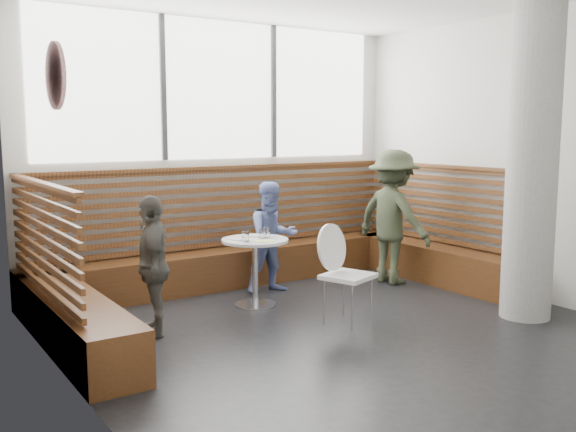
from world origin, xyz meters
TOP-DOWN VIEW (x-y plane):
  - room at (0.00, 0.00)m, footprint 5.00×5.00m
  - booth at (0.00, 1.77)m, footprint 5.00×2.50m
  - concrete_column at (1.85, -0.60)m, footprint 0.50×0.50m
  - wall_art at (-2.46, 0.40)m, footprint 0.03×0.50m
  - cafe_table at (-0.24, 1.28)m, footprint 0.72×0.72m
  - cafe_chair at (0.18, 0.29)m, footprint 0.47×0.46m
  - adult_man at (1.73, 1.25)m, footprint 0.73×1.13m
  - child_back at (0.24, 1.69)m, footprint 0.69×0.56m
  - child_left at (-1.53, 0.96)m, footprint 0.56×0.83m
  - plate_near at (-0.40, 1.34)m, footprint 0.19×0.19m
  - plate_far at (-0.17, 1.45)m, footprint 0.20×0.20m
  - glass_left at (-0.41, 1.19)m, footprint 0.08×0.08m
  - glass_mid at (-0.15, 1.28)m, footprint 0.06×0.06m
  - glass_right at (-0.09, 1.29)m, footprint 0.08×0.08m
  - menu_card at (-0.23, 1.11)m, footprint 0.24×0.20m

SIDE VIEW (x-z plane):
  - booth at x=0.00m, z-range -0.31..1.13m
  - cafe_table at x=-0.24m, z-range 0.16..0.90m
  - cafe_chair at x=0.18m, z-range 0.09..1.07m
  - child_back at x=0.24m, z-range 0.00..1.30m
  - child_left at x=-1.53m, z-range 0.00..1.31m
  - menu_card at x=-0.23m, z-range 0.74..0.74m
  - plate_near at x=-0.40m, z-range 0.74..0.75m
  - plate_far at x=-0.17m, z-range 0.74..0.75m
  - glass_mid at x=-0.15m, z-range 0.74..0.84m
  - glass_right at x=-0.09m, z-range 0.74..0.86m
  - glass_left at x=-0.41m, z-range 0.74..0.86m
  - adult_man at x=1.73m, z-range 0.00..1.66m
  - concrete_column at x=1.85m, z-range 0.00..3.20m
  - room at x=0.00m, z-range 0.00..3.20m
  - wall_art at x=-2.46m, z-range 2.05..2.55m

